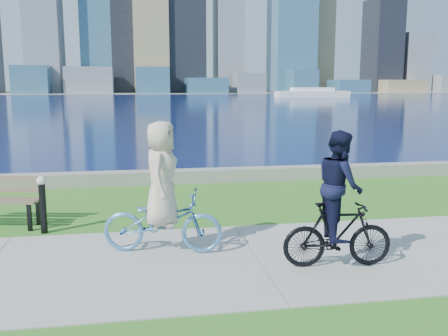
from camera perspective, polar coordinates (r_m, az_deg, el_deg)
The scene contains 9 objects.
ground at distance 7.86m, azimuth 3.66°, elevation -10.35°, with size 320.00×320.00×0.00m, color #2A671B.
concrete_path at distance 7.86m, azimuth 3.66°, elevation -10.29°, with size 80.00×3.50×0.02m, color gray.
seawall at distance 13.72m, azimuth -2.35°, elevation -0.88°, with size 90.00×0.50×0.35m, color gray.
bay_water at distance 79.24m, azimuth -8.61°, elevation 7.65°, with size 320.00×131.00×0.01m, color #0B184B.
far_shore at distance 137.21m, azimuth -9.17°, elevation 8.48°, with size 320.00×30.00×0.12m, color gray.
ferry_far at distance 95.96m, azimuth 10.02°, elevation 8.41°, with size 13.61×3.89×1.85m.
bollard_lamp at distance 9.56m, azimuth -20.03°, elevation -3.52°, with size 0.17×0.17×1.06m.
cyclist_woman at distance 7.96m, azimuth -7.10°, elevation -4.14°, with size 1.09×2.01×2.10m.
cyclist_man at distance 7.44m, azimuth 12.96°, elevation -4.73°, with size 0.66×1.64×2.02m.
Camera 1 is at (-1.74, -7.18, 2.69)m, focal length 40.00 mm.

